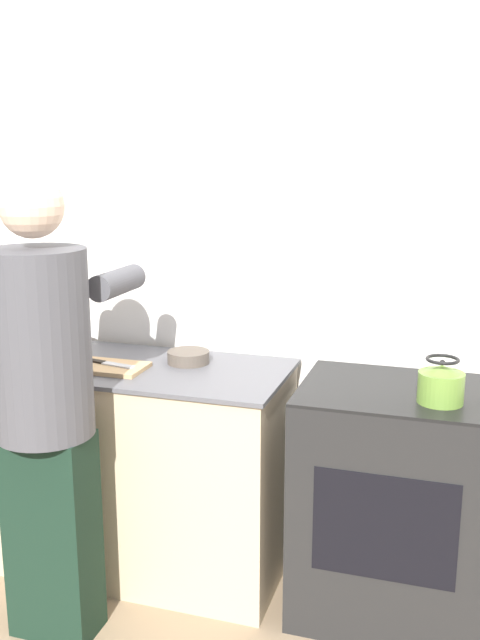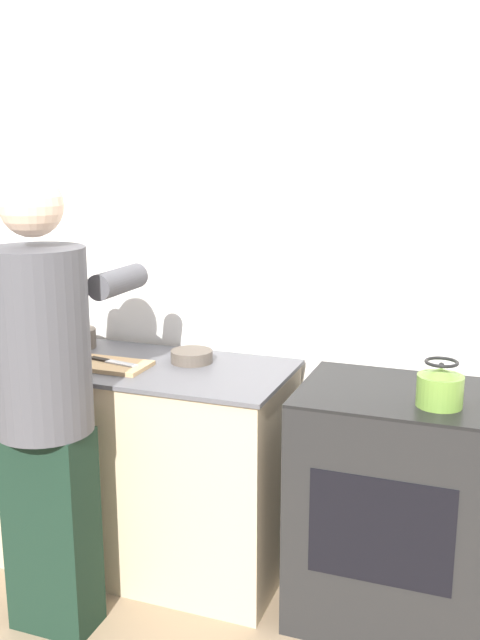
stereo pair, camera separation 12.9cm
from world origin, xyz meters
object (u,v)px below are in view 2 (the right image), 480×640
Objects in this scene: cutting_board at (110,365)px; canister_jar at (20,336)px; kettle at (440,387)px; oven at (392,505)px; person at (46,394)px; bowl_prep at (75,338)px; knife at (112,362)px.

canister_jar reaches higher than cutting_board.
kettle is at bearing -1.15° from cutting_board.
oven is 1.27m from cutting_board.
bowl_prep is at bearing 114.28° from person.
oven is 4.93× the size of bowl_prep.
person is at bearing -81.22° from knife.
oven is 1.58m from bowl_prep.
cutting_board reaches higher than oven.
cutting_board is 1.74× the size of bowl_prep.
knife is 0.51m from canister_jar.
knife is at bearing 87.76° from person.
kettle is (1.34, -0.03, 0.07)m from cutting_board.
knife is 1.45× the size of canister_jar.
kettle reaches higher than canister_jar.
kettle is (1.35, 0.40, 0.06)m from person.
person reaches higher than knife.
bowl_prep is (-0.29, 0.65, 0.03)m from person.
bowl_prep is 0.25m from canister_jar.
cutting_board is (0.02, 0.43, -0.01)m from person.
cutting_board is 0.02m from knife.
canister_jar is (-0.19, -0.15, 0.03)m from bowl_prep.
kettle is at bearing -8.59° from bowl_prep.
knife is (0.02, 0.44, 0.00)m from person.
canister_jar is (-1.68, -0.01, 0.53)m from oven.
kettle is (0.16, -0.11, 0.53)m from oven.
knife is at bearing 178.29° from kettle.
oven is 1.38m from person.
cutting_board is at bearing -85.55° from knife.
knife is 0.37m from bowl_prep.
knife is 1.28× the size of bowl_prep.
bowl_prep is at bearing 174.65° from oven.
kettle is at bearing -34.71° from oven.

